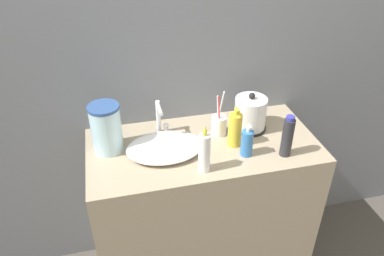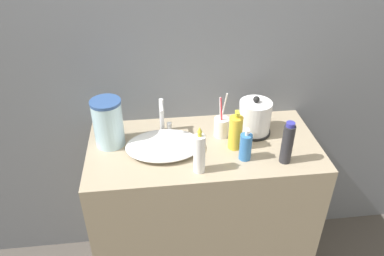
{
  "view_description": "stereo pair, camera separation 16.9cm",
  "coord_description": "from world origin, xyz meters",
  "views": [
    {
      "loc": [
        -0.39,
        -1.11,
        1.91
      ],
      "look_at": [
        -0.06,
        0.26,
        0.99
      ],
      "focal_mm": 35.0,
      "sensor_mm": 36.0,
      "label": 1
    },
    {
      "loc": [
        -0.22,
        -1.14,
        1.91
      ],
      "look_at": [
        -0.06,
        0.26,
        0.99
      ],
      "focal_mm": 35.0,
      "sensor_mm": 36.0,
      "label": 2
    }
  ],
  "objects": [
    {
      "name": "wall_back",
      "position": [
        0.0,
        0.54,
        1.3
      ],
      "size": [
        6.0,
        0.04,
        2.6
      ],
      "color": "slate",
      "rests_on": "ground_plane"
    },
    {
      "name": "vanity_counter",
      "position": [
        0.0,
        0.26,
        0.44
      ],
      "size": [
        1.08,
        0.52,
        0.89
      ],
      "color": "gray",
      "rests_on": "ground_plane"
    },
    {
      "name": "sink_basin",
      "position": [
        -0.19,
        0.25,
        0.91
      ],
      "size": [
        0.35,
        0.26,
        0.05
      ],
      "color": "white",
      "rests_on": "vanity_counter"
    },
    {
      "name": "faucet",
      "position": [
        -0.18,
        0.4,
        0.98
      ],
      "size": [
        0.06,
        0.12,
        0.17
      ],
      "color": "silver",
      "rests_on": "vanity_counter"
    },
    {
      "name": "electric_kettle",
      "position": [
        0.26,
        0.34,
        0.96
      ],
      "size": [
        0.17,
        0.17,
        0.2
      ],
      "color": "black",
      "rests_on": "vanity_counter"
    },
    {
      "name": "toothbrush_cup",
      "position": [
        0.1,
        0.33,
        0.94
      ],
      "size": [
        0.07,
        0.07,
        0.23
      ],
      "color": "silver",
      "rests_on": "vanity_counter"
    },
    {
      "name": "lotion_bottle",
      "position": [
        0.17,
        0.14,
        0.95
      ],
      "size": [
        0.05,
        0.05,
        0.16
      ],
      "color": "#3370B7",
      "rests_on": "vanity_counter"
    },
    {
      "name": "shampoo_bottle",
      "position": [
        0.14,
        0.23,
        0.97
      ],
      "size": [
        0.06,
        0.06,
        0.2
      ],
      "color": "gold",
      "rests_on": "vanity_counter"
    },
    {
      "name": "mouthwash_bottle",
      "position": [
        -0.05,
        0.08,
        0.98
      ],
      "size": [
        0.05,
        0.05,
        0.22
      ],
      "color": "white",
      "rests_on": "vanity_counter"
    },
    {
      "name": "hand_cream_bottle",
      "position": [
        0.34,
        0.1,
        0.98
      ],
      "size": [
        0.05,
        0.05,
        0.2
      ],
      "color": "#28282D",
      "rests_on": "vanity_counter"
    },
    {
      "name": "water_pitcher",
      "position": [
        -0.43,
        0.33,
        1.0
      ],
      "size": [
        0.14,
        0.14,
        0.23
      ],
      "color": "#B2DBEA",
      "rests_on": "vanity_counter"
    }
  ]
}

